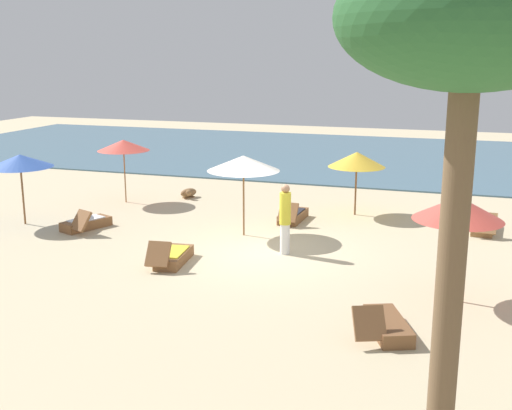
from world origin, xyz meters
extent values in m
plane|color=beige|center=(0.00, 0.00, 0.00)|extent=(60.00, 60.00, 0.00)
cube|color=#476B7F|center=(0.00, 17.00, 0.03)|extent=(48.00, 16.00, 0.06)
cylinder|color=olive|center=(-6.46, 4.09, 1.09)|extent=(0.05, 0.05, 2.18)
cone|color=#D84C3F|center=(-6.46, 4.09, 2.04)|extent=(1.81, 1.81, 0.38)
cylinder|color=brown|center=(-1.09, 1.41, 1.14)|extent=(0.05, 0.05, 2.29)
cone|color=silver|center=(-1.09, 1.41, 2.12)|extent=(2.08, 2.08, 0.44)
cylinder|color=brown|center=(1.58, 4.83, 1.01)|extent=(0.06, 0.06, 2.03)
cone|color=gold|center=(1.58, 4.83, 1.83)|extent=(1.84, 1.84, 0.49)
cylinder|color=brown|center=(-7.95, 0.47, 1.06)|extent=(0.06, 0.06, 2.13)
cone|color=#3359B2|center=(-7.95, 0.47, 1.98)|extent=(1.97, 1.97, 0.39)
cylinder|color=olive|center=(4.80, -1.97, 1.12)|extent=(0.06, 0.06, 2.23)
cone|color=#D84C3F|center=(4.80, -1.97, 2.03)|extent=(1.87, 1.87, 0.50)
cube|color=brown|center=(-0.15, 3.45, 0.14)|extent=(0.65, 1.52, 0.28)
cube|color=brown|center=(-0.13, 2.75, 0.43)|extent=(0.58, 0.46, 0.57)
cube|color=#26262D|center=(-0.15, 3.45, 0.30)|extent=(0.55, 1.07, 0.03)
cube|color=olive|center=(5.54, 4.00, 0.14)|extent=(0.71, 1.54, 0.28)
cube|color=olive|center=(5.59, 3.30, 0.43)|extent=(0.60, 0.47, 0.58)
cube|color=#26262D|center=(5.54, 4.00, 0.30)|extent=(0.59, 1.09, 0.03)
cube|color=brown|center=(3.69, -4.05, 0.14)|extent=(1.13, 1.62, 0.28)
cube|color=brown|center=(3.43, -4.69, 0.43)|extent=(0.70, 0.64, 0.55)
cube|color=brown|center=(-1.93, -1.53, 0.14)|extent=(0.78, 1.56, 0.28)
cube|color=brown|center=(-2.02, -2.22, 0.43)|extent=(0.62, 0.50, 0.57)
cube|color=yellow|center=(-1.93, -1.53, 0.30)|extent=(0.63, 1.10, 0.03)
cube|color=brown|center=(-5.85, 0.60, 0.14)|extent=(1.12, 1.62, 0.28)
cube|color=brown|center=(-5.58, -0.05, 0.43)|extent=(0.69, 0.62, 0.57)
cube|color=white|center=(-5.85, 0.60, 0.30)|extent=(0.86, 1.16, 0.03)
cylinder|color=white|center=(0.52, 0.07, 0.40)|extent=(0.35, 0.35, 0.81)
cylinder|color=yellow|center=(0.52, 0.07, 1.23)|extent=(0.42, 0.42, 0.84)
sphere|color=#A37556|center=(0.52, 0.07, 1.75)|extent=(0.23, 0.23, 0.23)
cylinder|color=brown|center=(4.77, -8.53, 2.51)|extent=(0.31, 0.31, 5.03)
ellipsoid|color=#285B2D|center=(4.77, -8.53, 5.50)|extent=(2.72, 2.72, 1.49)
cube|color=olive|center=(-4.64, 5.44, 0.02)|extent=(0.38, 0.47, 0.04)
ellipsoid|color=olive|center=(-4.64, 5.44, 0.19)|extent=(0.59, 0.77, 0.32)
sphere|color=olive|center=(-4.50, 5.16, 0.25)|extent=(0.22, 0.22, 0.22)
camera|label=1|loc=(4.80, -15.43, 5.14)|focal=44.70mm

